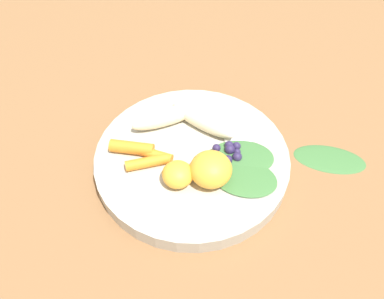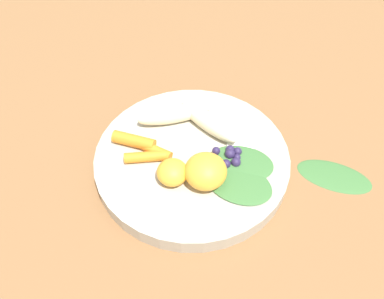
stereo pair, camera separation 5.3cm
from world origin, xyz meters
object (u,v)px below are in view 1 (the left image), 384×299
bowl (192,160)px  banana_peeled_right (202,120)px  banana_peeled_left (167,117)px  orange_segment_near (211,169)px  kale_leaf_stray (330,158)px

bowl → banana_peeled_right: size_ratio=2.49×
banana_peeled_left → orange_segment_near: (0.12, -0.01, 0.01)m
orange_segment_near → kale_leaf_stray: 0.19m
bowl → banana_peeled_left: banana_peeled_left is taller
banana_peeled_right → orange_segment_near: bearing=132.1°
orange_segment_near → kale_leaf_stray: bearing=69.4°
bowl → orange_segment_near: size_ratio=4.95×
banana_peeled_left → banana_peeled_right: (0.04, 0.04, 0.00)m
bowl → orange_segment_near: (0.05, -0.01, 0.03)m
banana_peeled_left → kale_leaf_stray: 0.25m
banana_peeled_right → kale_leaf_stray: 0.20m
orange_segment_near → kale_leaf_stray: size_ratio=0.53×
banana_peeled_left → banana_peeled_right: bearing=148.4°
kale_leaf_stray → banana_peeled_right: bearing=179.3°
banana_peeled_right → orange_segment_near: size_ratio=1.99×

